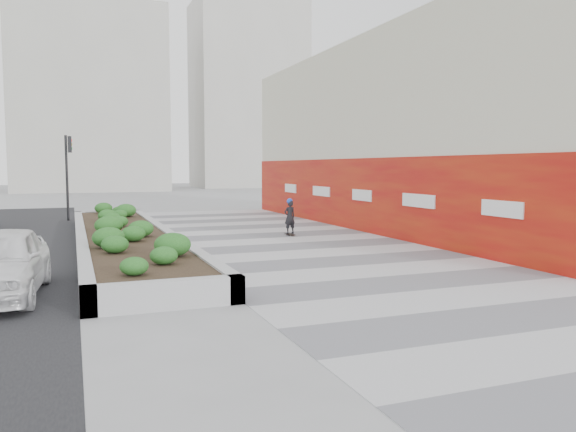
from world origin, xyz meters
name	(u,v)px	position (x,y,z in m)	size (l,w,h in m)	color
ground	(375,272)	(0.00, 0.00, 0.00)	(160.00, 160.00, 0.00)	gray
walkway	(325,255)	(0.00, 3.00, 0.01)	(8.00, 36.00, 0.01)	#A8A8AD
building	(413,137)	(6.98, 8.98, 3.98)	(6.04, 24.08, 8.00)	beige
planter	(124,234)	(-5.50, 7.00, 0.42)	(3.00, 18.00, 0.90)	#9E9EA0
traffic_signal_near	(68,165)	(-7.23, 17.50, 2.76)	(0.33, 0.28, 4.20)	black
distant_bldg_north_l	(89,101)	(-5.00, 55.00, 10.00)	(16.00, 12.00, 20.00)	#ADAAA3
distant_bldg_north_r	(248,96)	(15.00, 60.00, 12.00)	(14.00, 10.00, 24.00)	#ADAAA3
manhole_cover	(340,254)	(0.50, 3.00, 0.00)	(0.44, 0.44, 0.01)	#595654
skateboarder	(290,217)	(0.73, 7.84, 0.73)	(0.53, 0.72, 1.45)	beige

